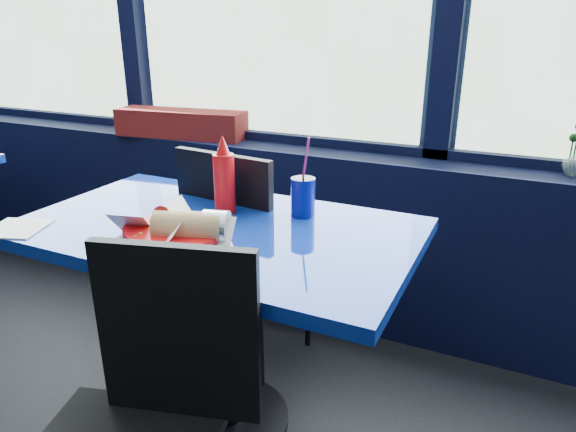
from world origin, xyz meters
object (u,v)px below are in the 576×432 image
object	(u,v)px
ketchup_bottle	(224,179)
soda_cup	(303,196)
near_table	(219,279)
chair_near_back	(240,247)
food_basket	(174,235)
planter_box	(181,123)
chair_near_front	(142,415)

from	to	relation	value
ketchup_bottle	soda_cup	xyz separation A→B (m)	(0.24, 0.08, -0.05)
near_table	ketchup_bottle	bearing A→B (deg)	107.37
chair_near_back	soda_cup	world-z (taller)	soda_cup
food_basket	near_table	bearing A→B (deg)	95.27
planter_box	soda_cup	xyz separation A→B (m)	(0.94, -0.65, -0.05)
chair_near_front	ketchup_bottle	distance (m)	0.75
chair_near_front	chair_near_back	bearing A→B (deg)	90.70
planter_box	food_basket	bearing A→B (deg)	-61.73
food_basket	chair_near_back	bearing A→B (deg)	108.37
planter_box	soda_cup	size ratio (longest dim) A/B	2.52
near_table	ketchup_bottle	xyz separation A→B (m)	(-0.04, 0.11, 0.29)
food_basket	soda_cup	xyz separation A→B (m)	(0.21, 0.39, 0.02)
food_basket	soda_cup	distance (m)	0.44
chair_near_back	planter_box	distance (m)	0.88
chair_near_back	planter_box	world-z (taller)	planter_box
chair_near_back	food_basket	world-z (taller)	chair_near_back
chair_near_front	planter_box	xyz separation A→B (m)	(-0.87, 1.37, 0.36)
chair_near_front	chair_near_back	distance (m)	0.89
near_table	soda_cup	world-z (taller)	soda_cup
planter_box	chair_near_front	bearing A→B (deg)	-64.57
chair_near_front	chair_near_back	world-z (taller)	chair_near_back
ketchup_bottle	soda_cup	size ratio (longest dim) A/B	0.98
food_basket	chair_near_front	bearing A→B (deg)	-60.97
chair_near_front	planter_box	world-z (taller)	planter_box
chair_near_front	soda_cup	distance (m)	0.79
near_table	chair_near_back	size ratio (longest dim) A/B	1.31
near_table	ketchup_bottle	size ratio (longest dim) A/B	4.74
near_table	chair_near_back	xyz separation A→B (m)	(-0.11, 0.32, -0.04)
near_table	food_basket	world-z (taller)	food_basket
food_basket	soda_cup	bearing A→B (deg)	68.21
near_table	food_basket	size ratio (longest dim) A/B	3.75
chair_near_back	planter_box	xyz separation A→B (m)	(-0.63, 0.52, 0.34)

